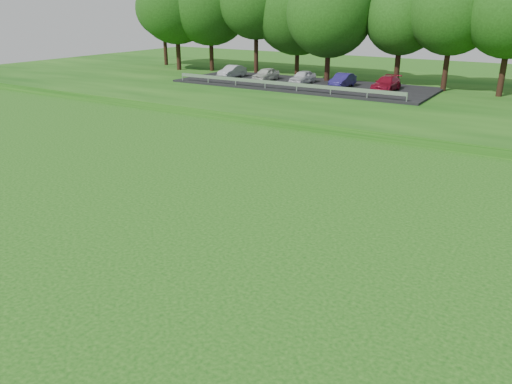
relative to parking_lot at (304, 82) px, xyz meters
The scene contains 1 object.
parking_lot is the anchor object (origin of this frame).
Camera 1 is at (-2.70, -9.55, 7.67)m, focal length 35.00 mm.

